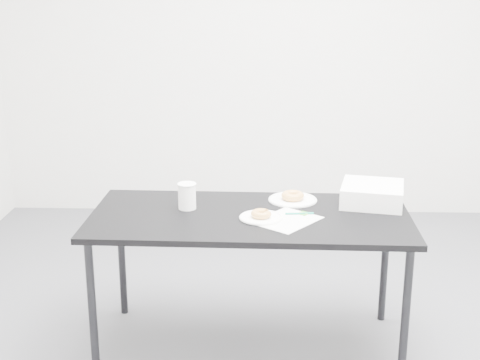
{
  "coord_description": "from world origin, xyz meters",
  "views": [
    {
      "loc": [
        -0.03,
        -2.99,
        1.73
      ],
      "look_at": [
        -0.13,
        0.02,
        0.84
      ],
      "focal_mm": 50.0,
      "sensor_mm": 36.0,
      "label": 1
    }
  ],
  "objects_px": {
    "pen": "(299,213)",
    "plate_far": "(293,200)",
    "scorecard": "(287,220)",
    "donut_near": "(261,214)",
    "table": "(250,225)",
    "coffee_cup": "(187,196)",
    "bakery_box": "(372,194)",
    "plate_near": "(261,218)",
    "donut_far": "(293,196)"
  },
  "relations": [
    {
      "from": "pen",
      "to": "plate_far",
      "type": "distance_m",
      "value": 0.21
    },
    {
      "from": "scorecard",
      "to": "donut_near",
      "type": "xyz_separation_m",
      "value": [
        -0.12,
        0.02,
        0.02
      ]
    },
    {
      "from": "table",
      "to": "coffee_cup",
      "type": "height_order",
      "value": "coffee_cup"
    },
    {
      "from": "pen",
      "to": "bakery_box",
      "type": "relative_size",
      "value": 0.45
    },
    {
      "from": "plate_near",
      "to": "donut_far",
      "type": "relative_size",
      "value": 1.78
    },
    {
      "from": "plate_far",
      "to": "donut_far",
      "type": "xyz_separation_m",
      "value": [
        0.0,
        -0.0,
        0.02
      ]
    },
    {
      "from": "donut_far",
      "to": "coffee_cup",
      "type": "xyz_separation_m",
      "value": [
        -0.51,
        -0.14,
        0.04
      ]
    },
    {
      "from": "scorecard",
      "to": "pen",
      "type": "height_order",
      "value": "pen"
    },
    {
      "from": "bakery_box",
      "to": "table",
      "type": "bearing_deg",
      "value": -151.26
    },
    {
      "from": "table",
      "to": "scorecard",
      "type": "relative_size",
      "value": 5.3
    },
    {
      "from": "scorecard",
      "to": "plate_far",
      "type": "xyz_separation_m",
      "value": [
        0.04,
        0.29,
        0.0
      ]
    },
    {
      "from": "plate_far",
      "to": "donut_far",
      "type": "height_order",
      "value": "donut_far"
    },
    {
      "from": "plate_near",
      "to": "donut_near",
      "type": "relative_size",
      "value": 2.13
    },
    {
      "from": "donut_near",
      "to": "plate_near",
      "type": "bearing_deg",
      "value": 0.0
    },
    {
      "from": "plate_near",
      "to": "pen",
      "type": "bearing_deg",
      "value": 18.35
    },
    {
      "from": "plate_far",
      "to": "table",
      "type": "bearing_deg",
      "value": -134.03
    },
    {
      "from": "donut_far",
      "to": "bakery_box",
      "type": "height_order",
      "value": "bakery_box"
    },
    {
      "from": "donut_far",
      "to": "plate_far",
      "type": "bearing_deg",
      "value": 90.0
    },
    {
      "from": "table",
      "to": "bakery_box",
      "type": "bearing_deg",
      "value": 18.18
    },
    {
      "from": "plate_near",
      "to": "plate_far",
      "type": "xyz_separation_m",
      "value": [
        0.16,
        0.27,
        -0.0
      ]
    },
    {
      "from": "scorecard",
      "to": "plate_near",
      "type": "bearing_deg",
      "value": -151.25
    },
    {
      "from": "plate_near",
      "to": "donut_far",
      "type": "bearing_deg",
      "value": 60.01
    },
    {
      "from": "donut_near",
      "to": "plate_far",
      "type": "relative_size",
      "value": 0.39
    },
    {
      "from": "coffee_cup",
      "to": "table",
      "type": "bearing_deg",
      "value": -14.03
    },
    {
      "from": "pen",
      "to": "scorecard",
      "type": "bearing_deg",
      "value": -132.95
    },
    {
      "from": "scorecard",
      "to": "coffee_cup",
      "type": "relative_size",
      "value": 2.24
    },
    {
      "from": "donut_far",
      "to": "bakery_box",
      "type": "relative_size",
      "value": 0.39
    },
    {
      "from": "donut_far",
      "to": "plate_near",
      "type": "bearing_deg",
      "value": -119.99
    },
    {
      "from": "table",
      "to": "bakery_box",
      "type": "height_order",
      "value": "bakery_box"
    },
    {
      "from": "bakery_box",
      "to": "donut_near",
      "type": "bearing_deg",
      "value": -144.68
    },
    {
      "from": "plate_far",
      "to": "bakery_box",
      "type": "height_order",
      "value": "bakery_box"
    },
    {
      "from": "donut_far",
      "to": "table",
      "type": "bearing_deg",
      "value": -134.03
    },
    {
      "from": "table",
      "to": "pen",
      "type": "bearing_deg",
      "value": 2.25
    },
    {
      "from": "plate_far",
      "to": "coffee_cup",
      "type": "relative_size",
      "value": 1.9
    },
    {
      "from": "table",
      "to": "plate_far",
      "type": "relative_size",
      "value": 6.26
    },
    {
      "from": "plate_far",
      "to": "donut_far",
      "type": "relative_size",
      "value": 2.13
    },
    {
      "from": "scorecard",
      "to": "donut_far",
      "type": "height_order",
      "value": "donut_far"
    },
    {
      "from": "table",
      "to": "donut_near",
      "type": "xyz_separation_m",
      "value": [
        0.05,
        -0.06,
        0.08
      ]
    },
    {
      "from": "scorecard",
      "to": "coffee_cup",
      "type": "bearing_deg",
      "value": -159.52
    },
    {
      "from": "table",
      "to": "bakery_box",
      "type": "relative_size",
      "value": 5.16
    },
    {
      "from": "pen",
      "to": "plate_far",
      "type": "bearing_deg",
      "value": 91.14
    },
    {
      "from": "table",
      "to": "bakery_box",
      "type": "distance_m",
      "value": 0.63
    },
    {
      "from": "pen",
      "to": "bakery_box",
      "type": "xyz_separation_m",
      "value": [
        0.37,
        0.18,
        0.04
      ]
    },
    {
      "from": "pen",
      "to": "plate_near",
      "type": "xyz_separation_m",
      "value": [
        -0.18,
        -0.06,
        -0.0
      ]
    },
    {
      "from": "plate_far",
      "to": "plate_near",
      "type": "bearing_deg",
      "value": -119.99
    },
    {
      "from": "donut_near",
      "to": "bakery_box",
      "type": "distance_m",
      "value": 0.59
    },
    {
      "from": "pen",
      "to": "plate_far",
      "type": "xyz_separation_m",
      "value": [
        -0.02,
        0.21,
        -0.0
      ]
    },
    {
      "from": "plate_far",
      "to": "donut_far",
      "type": "distance_m",
      "value": 0.02
    },
    {
      "from": "plate_near",
      "to": "scorecard",
      "type": "bearing_deg",
      "value": -9.32
    },
    {
      "from": "scorecard",
      "to": "plate_near",
      "type": "xyz_separation_m",
      "value": [
        -0.12,
        0.02,
        0.0
      ]
    }
  ]
}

